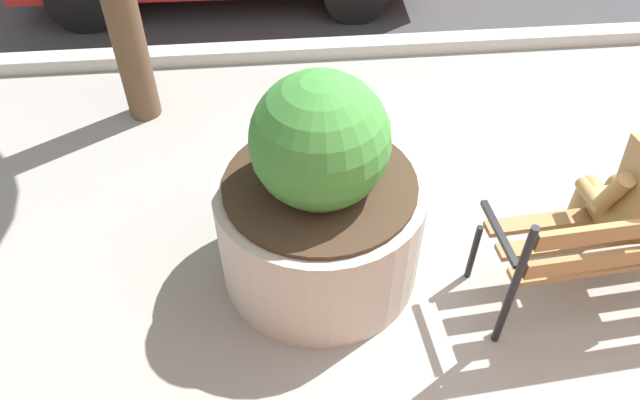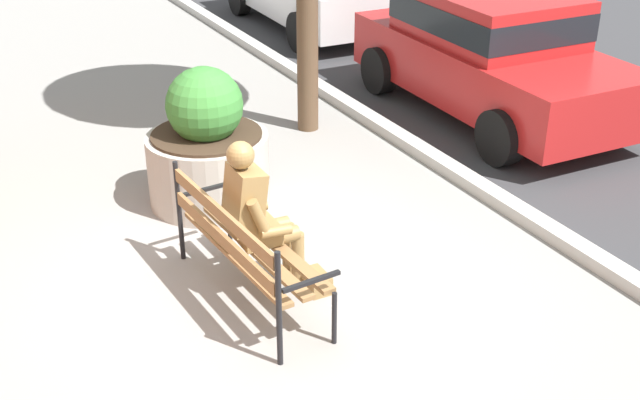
# 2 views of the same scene
# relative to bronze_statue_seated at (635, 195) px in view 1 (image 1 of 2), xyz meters

# --- Properties ---
(ground_plane) EXTENTS (80.00, 80.00, 0.00)m
(ground_plane) POSITION_rel_bronze_statue_seated_xyz_m (-0.20, -0.16, -0.67)
(ground_plane) COLOR gray
(curb_stone) EXTENTS (60.00, 0.20, 0.12)m
(curb_stone) POSITION_rel_bronze_statue_seated_xyz_m (-0.20, 2.74, -0.61)
(curb_stone) COLOR #B2AFA8
(curb_stone) RESTS_ON ground
(bronze_statue_seated) EXTENTS (0.63, 0.76, 1.37)m
(bronze_statue_seated) POSITION_rel_bronze_statue_seated_xyz_m (0.00, 0.00, 0.00)
(bronze_statue_seated) COLOR olive
(bronze_statue_seated) RESTS_ON ground
(concrete_planter) EXTENTS (1.22, 1.22, 1.41)m
(concrete_planter) POSITION_rel_bronze_statue_seated_xyz_m (-1.76, 0.19, -0.11)
(concrete_planter) COLOR #A8A399
(concrete_planter) RESTS_ON ground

